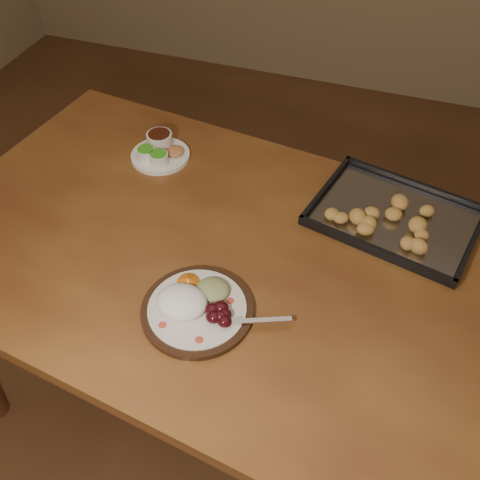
% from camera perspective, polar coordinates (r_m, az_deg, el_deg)
% --- Properties ---
extents(ground, '(4.00, 4.00, 0.00)m').
position_cam_1_polar(ground, '(2.01, -3.05, -11.46)').
color(ground, brown).
rests_on(ground, ground).
extents(dining_table, '(1.61, 1.09, 0.75)m').
position_cam_1_polar(dining_table, '(1.35, -1.47, -3.91)').
color(dining_table, brown).
rests_on(dining_table, ground).
extents(dinner_plate, '(0.32, 0.24, 0.06)m').
position_cam_1_polar(dinner_plate, '(1.16, -4.76, -6.98)').
color(dinner_plate, black).
rests_on(dinner_plate, dining_table).
extents(condiment_saucer, '(0.17, 0.17, 0.06)m').
position_cam_1_polar(condiment_saucer, '(1.56, -8.61, 9.40)').
color(condiment_saucer, white).
rests_on(condiment_saucer, dining_table).
extents(baking_tray, '(0.45, 0.38, 0.04)m').
position_cam_1_polar(baking_tray, '(1.40, 16.17, 2.56)').
color(baking_tray, black).
rests_on(baking_tray, dining_table).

